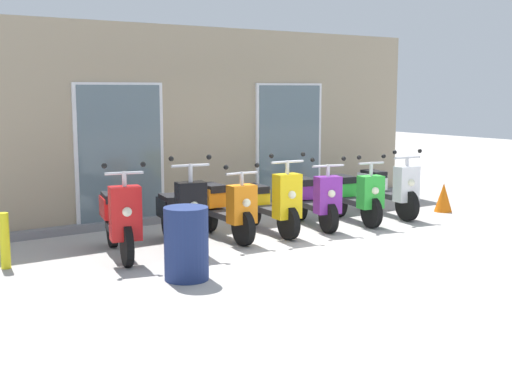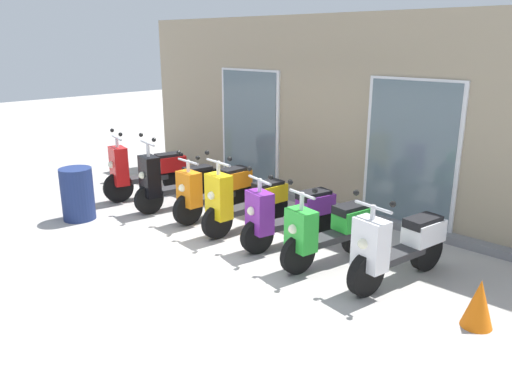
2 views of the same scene
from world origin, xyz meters
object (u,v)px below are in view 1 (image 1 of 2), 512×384
(scooter_red, at_px, (119,218))
(scooter_yellow, at_px, (270,202))
(traffic_cone, at_px, (443,197))
(scooter_black, at_px, (181,213))
(curb_bollard, at_px, (5,241))
(scooter_orange, at_px, (225,207))
(trash_bin, at_px, (186,243))
(scooter_white, at_px, (388,189))
(scooter_purple, at_px, (314,198))
(scooter_green, at_px, (354,194))

(scooter_red, bearing_deg, scooter_yellow, 2.03)
(scooter_red, relative_size, traffic_cone, 3.16)
(scooter_black, relative_size, traffic_cone, 3.02)
(scooter_black, relative_size, curb_bollard, 2.24)
(scooter_black, bearing_deg, scooter_red, 179.13)
(curb_bollard, bearing_deg, scooter_orange, -1.89)
(scooter_orange, height_order, trash_bin, scooter_orange)
(scooter_yellow, height_order, traffic_cone, scooter_yellow)
(scooter_white, height_order, traffic_cone, scooter_white)
(trash_bin, bearing_deg, scooter_black, 63.68)
(scooter_red, relative_size, trash_bin, 1.92)
(scooter_purple, bearing_deg, scooter_green, -8.60)
(scooter_white, bearing_deg, scooter_red, -178.77)
(scooter_purple, bearing_deg, scooter_red, -178.32)
(scooter_green, relative_size, traffic_cone, 2.96)
(trash_bin, bearing_deg, scooter_yellow, 33.53)
(scooter_purple, height_order, traffic_cone, scooter_purple)
(scooter_purple, height_order, trash_bin, scooter_purple)
(scooter_black, bearing_deg, scooter_orange, 11.38)
(trash_bin, distance_m, curb_bollard, 2.34)
(scooter_black, height_order, scooter_purple, scooter_black)
(scooter_green, bearing_deg, scooter_black, 179.93)
(scooter_red, bearing_deg, curb_bollard, 169.63)
(scooter_orange, relative_size, traffic_cone, 3.09)
(scooter_purple, bearing_deg, traffic_cone, -6.17)
(scooter_green, height_order, trash_bin, scooter_green)
(scooter_orange, height_order, scooter_green, scooter_green)
(scooter_red, xyz_separation_m, scooter_orange, (1.74, 0.15, -0.04))
(scooter_purple, relative_size, traffic_cone, 3.01)
(scooter_green, bearing_deg, scooter_yellow, 176.28)
(scooter_black, distance_m, scooter_purple, 2.48)
(scooter_black, height_order, scooter_yellow, scooter_black)
(scooter_red, height_order, curb_bollard, scooter_red)
(curb_bollard, bearing_deg, scooter_yellow, -2.44)
(scooter_white, bearing_deg, scooter_black, -178.32)
(curb_bollard, bearing_deg, scooter_white, -1.30)
(scooter_purple, height_order, scooter_green, same)
(scooter_red, distance_m, traffic_cone, 6.18)
(scooter_white, height_order, trash_bin, scooter_white)
(scooter_black, height_order, scooter_orange, scooter_black)
(scooter_purple, xyz_separation_m, traffic_cone, (2.78, -0.30, -0.21))
(curb_bollard, bearing_deg, scooter_red, -10.37)
(scooter_green, xyz_separation_m, traffic_cone, (2.01, -0.18, -0.21))
(scooter_green, distance_m, curb_bollard, 5.57)
(scooter_purple, distance_m, trash_bin, 3.54)
(traffic_cone, bearing_deg, scooter_orange, 175.44)
(scooter_green, bearing_deg, scooter_purple, 171.40)
(scooter_orange, xyz_separation_m, scooter_green, (2.43, -0.17, -0.01))
(scooter_orange, bearing_deg, scooter_white, -0.75)
(scooter_purple, xyz_separation_m, scooter_green, (0.78, -0.12, 0.01))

